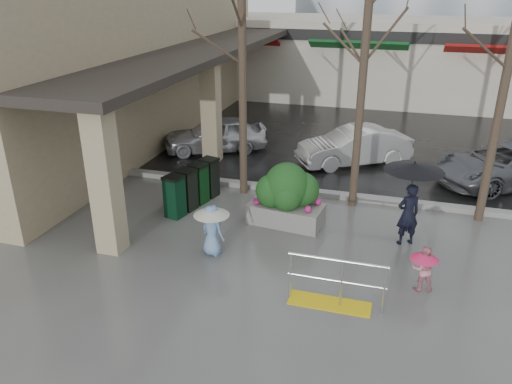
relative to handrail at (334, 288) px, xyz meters
The scene contains 19 objects.
ground 1.85m from the handrail, 138.58° to the left, with size 120.00×120.00×0.00m, color #51514F.
street_asphalt 23.24m from the handrail, 93.36° to the left, with size 120.00×36.00×0.01m, color black.
curb 5.38m from the handrail, 104.66° to the left, with size 120.00×0.30×0.15m, color gray.
near_building 14.32m from the handrail, 138.39° to the left, with size 6.00×18.00×8.00m, color tan.
canopy_slab 11.54m from the handrail, 123.81° to the left, with size 2.80×18.00×0.25m, color #2D2823.
pillar_front 5.48m from the handrail, behind, with size 0.55×0.55×3.50m, color tan.
pillar_back 9.02m from the handrail, 126.15° to the left, with size 0.55×0.55×3.50m, color tan.
storefront_row 19.25m from the handrail, 88.07° to the left, with size 34.00×6.74×4.00m.
handrail is the anchor object (origin of this frame).
tree_west 7.52m from the handrail, 124.99° to the left, with size 3.20×3.20×6.80m.
tree_midwest 6.83m from the handrail, 91.91° to the left, with size 3.20×3.20×7.00m.
woman 3.36m from the handrail, 66.24° to the left, with size 1.36×1.36×2.09m.
child_pink 1.95m from the handrail, 32.21° to the left, with size 0.58×0.58×0.98m.
child_blue 3.19m from the handrail, 158.24° to the left, with size 0.82×0.82×1.22m.
planter 3.64m from the handrail, 117.72° to the left, with size 1.98×1.17×1.65m.
news_boxes 5.65m from the handrail, 141.51° to the left, with size 0.93×2.10×1.14m.
car_a 9.89m from the handrail, 124.01° to the left, with size 1.49×3.70×1.26m, color silver.
car_b 8.26m from the handrail, 93.68° to the left, with size 1.33×3.82×1.26m, color white.
car_c 8.79m from the handrail, 61.68° to the left, with size 2.09×4.53×1.26m, color slate.
Camera 1 is at (2.21, -9.38, 5.86)m, focal length 35.00 mm.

